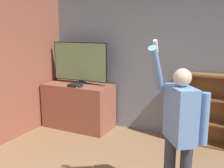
# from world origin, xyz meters

# --- Properties ---
(wall_back) EXTENTS (7.20, 0.09, 2.70)m
(wall_back) POSITION_xyz_m (0.01, 3.02, 1.35)
(wall_back) COLOR gray
(wall_back) RESTS_ON ground_plane
(wall_side_brick) EXTENTS (0.06, 4.59, 2.70)m
(wall_side_brick) POSITION_xyz_m (-2.63, 1.49, 1.35)
(wall_side_brick) COLOR #93513D
(wall_side_brick) RESTS_ON ground_plane
(tv_ledge) EXTENTS (1.41, 0.69, 0.92)m
(tv_ledge) POSITION_xyz_m (-1.85, 2.58, 0.46)
(tv_ledge) COLOR #93513D
(tv_ledge) RESTS_ON ground_plane
(television) EXTENTS (1.25, 0.22, 0.85)m
(television) POSITION_xyz_m (-1.85, 2.67, 1.36)
(television) COLOR black
(television) RESTS_ON tv_ledge
(game_console) EXTENTS (0.26, 0.17, 0.06)m
(game_console) POSITION_xyz_m (-1.76, 2.34, 0.95)
(game_console) COLOR black
(game_console) RESTS_ON tv_ledge
(remote_loose) EXTENTS (0.05, 0.14, 0.02)m
(remote_loose) POSITION_xyz_m (-1.67, 2.32, 0.93)
(remote_loose) COLOR white
(remote_loose) RESTS_ON tv_ledge
(bookshelf) EXTENTS (0.92, 0.28, 1.28)m
(bookshelf) POSITION_xyz_m (0.47, 2.84, 0.65)
(bookshelf) COLOR brown
(bookshelf) RESTS_ON ground_plane
(person) EXTENTS (0.59, 0.56, 1.92)m
(person) POSITION_xyz_m (0.57, 0.91, 0.98)
(person) COLOR #383842
(person) RESTS_ON ground_plane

